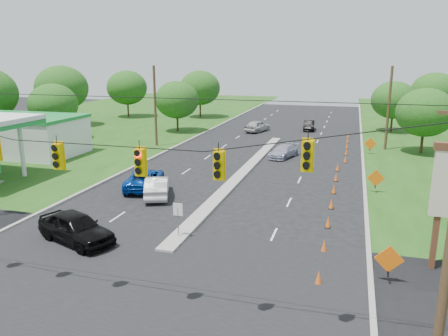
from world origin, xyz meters
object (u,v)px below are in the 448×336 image
(white_sedan, at_px, (157,187))
(blue_pickup, at_px, (145,179))
(gas_station, at_px, (11,133))
(black_sedan, at_px, (76,228))

(white_sedan, bearing_deg, blue_pickup, -64.28)
(gas_station, distance_m, white_sedan, 20.79)
(black_sedan, relative_size, blue_pickup, 0.91)
(white_sedan, xyz_separation_m, blue_pickup, (-1.83, 1.67, 0.00))
(white_sedan, height_order, blue_pickup, blue_pickup)
(gas_station, relative_size, black_sedan, 3.98)
(white_sedan, distance_m, blue_pickup, 2.48)
(black_sedan, relative_size, white_sedan, 1.08)
(black_sedan, bearing_deg, gas_station, 69.42)
(blue_pickup, bearing_deg, black_sedan, 79.26)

